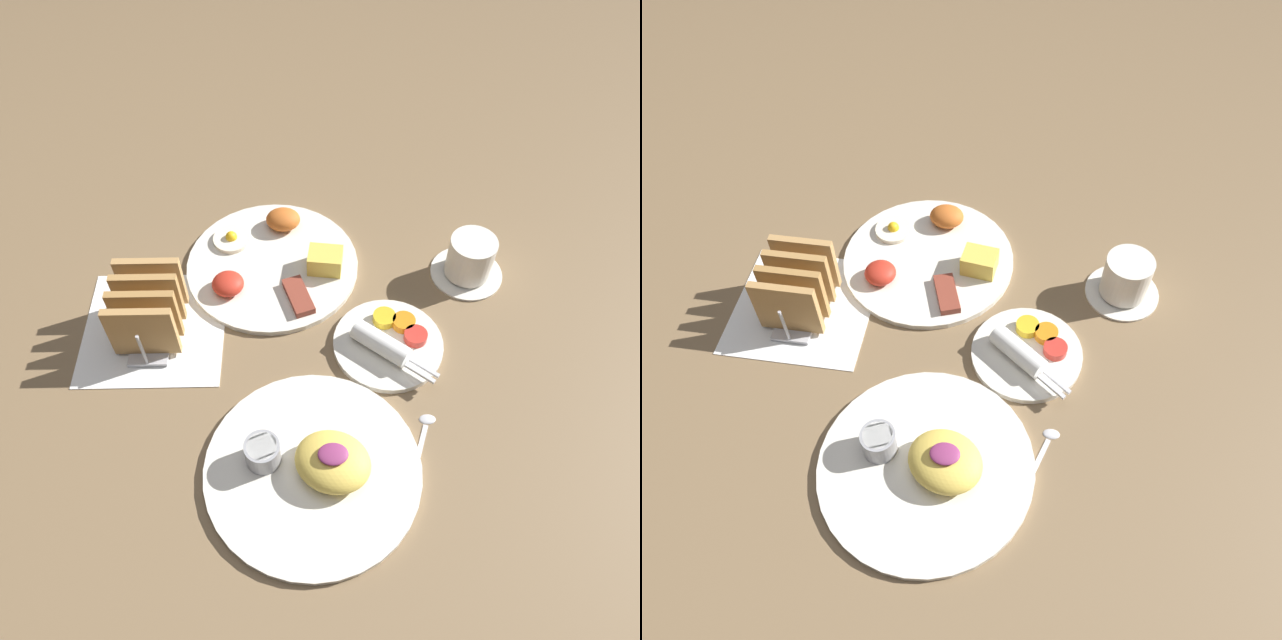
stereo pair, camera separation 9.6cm
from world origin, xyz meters
TOP-DOWN VIEW (x-y plane):
  - ground_plane at (0.00, 0.00)m, footprint 3.00×3.00m
  - napkin_flat at (-0.22, 0.05)m, footprint 0.22×0.22m
  - plate_breakfast at (-0.04, 0.18)m, footprint 0.29×0.29m
  - plate_condiments at (0.14, 0.01)m, footprint 0.17×0.17m
  - plate_foreground at (0.03, -0.19)m, footprint 0.29×0.29m
  - toast_rack at (-0.22, 0.05)m, footprint 0.10×0.15m
  - coffee_cup at (0.29, 0.16)m, footprint 0.12×0.12m
  - teaspoon at (0.18, -0.15)m, footprint 0.05×0.12m

SIDE VIEW (x-z plane):
  - ground_plane at x=0.00m, z-range 0.00..0.00m
  - napkin_flat at x=-0.22m, z-range 0.00..0.00m
  - teaspoon at x=0.18m, z-range 0.00..0.01m
  - plate_breakfast at x=-0.04m, z-range -0.01..0.03m
  - plate_condiments at x=0.14m, z-range -0.01..0.03m
  - plate_foreground at x=0.03m, z-range -0.01..0.04m
  - coffee_cup at x=0.29m, z-range 0.00..0.08m
  - toast_rack at x=-0.22m, z-range 0.00..0.10m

